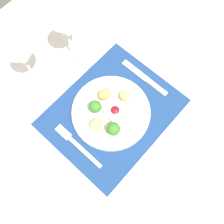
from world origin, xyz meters
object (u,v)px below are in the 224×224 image
Objects in this scene: knife at (147,80)px; wine_glass_near at (67,30)px; fork at (75,143)px; spoon at (76,61)px; wine_glass_far at (23,57)px; dinner_plate at (111,113)px.

knife is 0.31m from wine_glass_near.
fork is 0.30m from spoon.
wine_glass_near is (0.01, 0.03, 0.13)m from spoon.
knife is at bearing -7.02° from fork.
knife is 1.00× the size of wine_glass_far.
fork is at bearing -104.91° from wine_glass_far.
spoon is (-0.11, 0.24, 0.00)m from knife.
fork is 1.00× the size of knife.
wine_glass_far is at bearing 73.03° from fork.
wine_glass_near is at bearing 44.45° from fork.
knife is (0.17, -0.01, -0.01)m from dinner_plate.
fork is 0.32m from knife.
fork is 1.08× the size of spoon.
dinner_plate is at bearing -74.53° from wine_glass_far.
dinner_plate is 0.32m from wine_glass_far.
knife is at bearing -49.13° from wine_glass_far.
spoon is (0.06, 0.23, -0.01)m from dinner_plate.
fork is at bearing 175.40° from knife.
wine_glass_far is (0.07, 0.26, 0.13)m from fork.
fork is 0.30m from wine_glass_far.
knife reaches higher than fork.
spoon is 0.20m from wine_glass_far.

